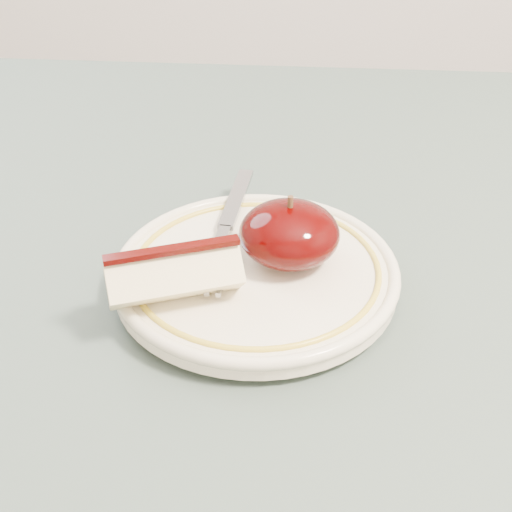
# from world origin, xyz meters

# --- Properties ---
(table) EXTENTS (0.90, 0.90, 0.75)m
(table) POSITION_xyz_m (0.00, 0.00, 0.66)
(table) COLOR brown
(table) RESTS_ON ground
(plate) EXTENTS (0.20, 0.20, 0.02)m
(plate) POSITION_xyz_m (0.09, -0.00, 0.76)
(plate) COLOR beige
(plate) RESTS_ON table
(apple_half) EXTENTS (0.07, 0.07, 0.05)m
(apple_half) POSITION_xyz_m (0.11, 0.01, 0.79)
(apple_half) COLOR black
(apple_half) RESTS_ON plate
(apple_wedge) EXTENTS (0.09, 0.07, 0.04)m
(apple_wedge) POSITION_xyz_m (0.04, -0.04, 0.79)
(apple_wedge) COLOR beige
(apple_wedge) RESTS_ON plate
(fork) EXTENTS (0.03, 0.17, 0.00)m
(fork) POSITION_xyz_m (0.06, 0.04, 0.77)
(fork) COLOR gray
(fork) RESTS_ON plate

